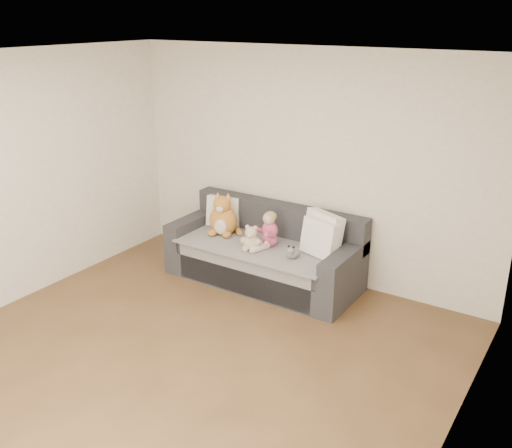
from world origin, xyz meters
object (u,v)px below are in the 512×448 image
Objects in this scene: sofa at (265,255)px; toddler at (267,232)px; plush_cat at (223,218)px; teddy_bear at (251,240)px; sippy_cup at (248,240)px.

toddler is (0.08, -0.09, 0.33)m from sofa.
plush_cat reaches higher than toddler.
teddy_bear is at bearing -92.28° from toddler.
sofa is 0.66m from plush_cat.
toddler reaches higher than sippy_cup.
toddler is at bearing 50.42° from teddy_bear.
sofa reaches higher than sippy_cup.
plush_cat reaches higher than sofa.
sofa is 19.91× the size of sippy_cup.
toddler is 0.79× the size of plush_cat.
toddler is 0.24m from sippy_cup.
sofa is 5.30× the size of toddler.
plush_cat is 4.74× the size of sippy_cup.
sippy_cup is (0.44, -0.13, -0.13)m from plush_cat.
plush_cat reaches higher than teddy_bear.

